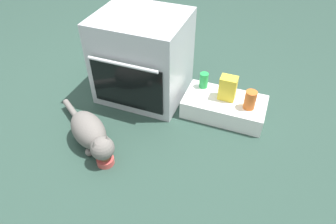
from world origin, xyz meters
TOP-DOWN VIEW (x-y plane):
  - ground at (0.00, 0.00)m, footprint 8.00×8.00m
  - oven at (0.01, 0.36)m, footprint 0.65×0.61m
  - pantry_cabinet at (0.68, 0.32)m, footprint 0.60×0.32m
  - food_bowl at (0.08, -0.42)m, footprint 0.11×0.11m
  - cat at (-0.07, -0.32)m, footprint 0.64×0.46m
  - sauce_jar at (0.86, 0.29)m, footprint 0.08×0.08m
  - snack_bag at (0.68, 0.34)m, footprint 0.12×0.09m
  - soda_can at (0.49, 0.41)m, footprint 0.07×0.07m

SIDE VIEW (x-z plane):
  - ground at x=0.00m, z-range 0.00..0.00m
  - food_bowl at x=0.08m, z-range -0.01..0.06m
  - pantry_cabinet at x=0.68m, z-range 0.00..0.14m
  - cat at x=-0.07m, z-range 0.01..0.23m
  - soda_can at x=0.49m, z-range 0.14..0.26m
  - sauce_jar at x=0.86m, z-range 0.14..0.28m
  - snack_bag at x=0.68m, z-range 0.14..0.32m
  - oven at x=0.01m, z-range 0.00..0.66m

